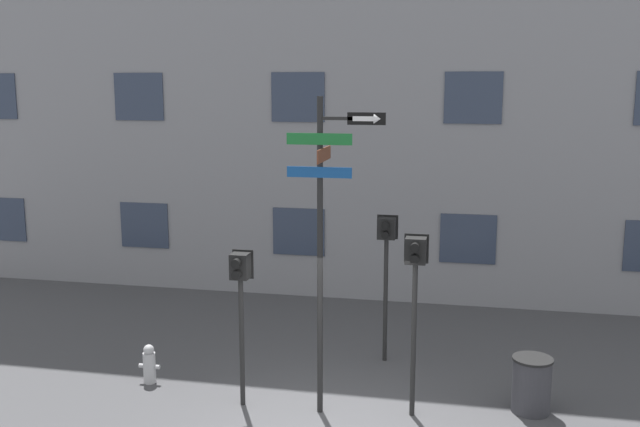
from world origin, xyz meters
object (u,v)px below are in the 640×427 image
pedestrian_signal_right (415,276)px  street_sign_pole (325,227)px  pedestrian_signal_across (386,248)px  pedestrian_signal_left (240,287)px  trash_bin (531,385)px  fire_hydrant (149,364)px

pedestrian_signal_right → street_sign_pole: bearing=-172.6°
street_sign_pole → pedestrian_signal_across: 2.57m
pedestrian_signal_left → pedestrian_signal_across: (2.02, 2.34, 0.19)m
street_sign_pole → pedestrian_signal_left: size_ratio=1.94×
pedestrian_signal_right → trash_bin: size_ratio=3.21×
street_sign_pole → pedestrian_signal_across: size_ratio=1.79×
street_sign_pole → pedestrian_signal_right: street_sign_pole is taller
pedestrian_signal_left → fire_hydrant: (-1.84, 0.50, -1.64)m
pedestrian_signal_right → fire_hydrant: bearing=176.0°
pedestrian_signal_across → trash_bin: pedestrian_signal_across is taller
street_sign_pole → pedestrian_signal_right: 1.56m
street_sign_pole → pedestrian_signal_right: (1.36, 0.18, -0.74)m
pedestrian_signal_left → pedestrian_signal_across: pedestrian_signal_across is taller
street_sign_pole → pedestrian_signal_across: street_sign_pole is taller
street_sign_pole → pedestrian_signal_left: 1.68m
street_sign_pole → trash_bin: size_ratio=5.51×
street_sign_pole → pedestrian_signal_right: size_ratio=1.72×
fire_hydrant → trash_bin: size_ratio=0.77×
pedestrian_signal_left → pedestrian_signal_right: (2.70, 0.18, 0.27)m
pedestrian_signal_left → trash_bin: bearing=8.7°
trash_bin → fire_hydrant: bearing=-178.3°
street_sign_pole → fire_hydrant: street_sign_pole is taller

